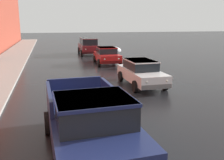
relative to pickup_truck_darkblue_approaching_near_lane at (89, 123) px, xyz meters
The scene contains 6 objects.
snow_bank_along_left_kerb 13.57m from the pickup_truck_darkblue_approaching_near_lane, 62.90° to the left, with size 2.18×1.09×0.82m.
snow_bank_near_corner_right 22.07m from the pickup_truck_darkblue_approaching_near_lane, 73.41° to the left, with size 2.01×1.22×0.86m.
pickup_truck_darkblue_approaching_near_lane is the anchor object (origin of this frame).
sedan_white_parked_kerbside_close 7.94m from the pickup_truck_darkblue_approaching_near_lane, 58.86° to the left, with size 1.85×4.20×1.42m.
sedan_red_parked_kerbside_mid 15.31m from the pickup_truck_darkblue_approaching_near_lane, 74.68° to the left, with size 2.10×4.01×1.42m.
suv_maroon_parked_far_down_block 22.07m from the pickup_truck_darkblue_approaching_near_lane, 80.60° to the left, with size 2.17×4.86×1.82m.
Camera 1 is at (-2.65, 2.10, 3.42)m, focal length 39.66 mm.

